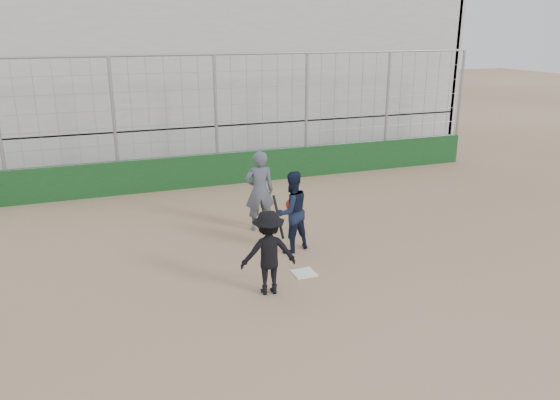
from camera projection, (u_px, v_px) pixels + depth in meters
name	position (u px, v px, depth m)	size (l,w,h in m)	color
ground	(304.00, 274.00, 11.05)	(90.00, 90.00, 0.00)	brown
home_plate	(304.00, 273.00, 11.05)	(0.44, 0.44, 0.02)	white
backstop	(217.00, 155.00, 17.01)	(18.10, 0.25, 4.04)	#123917
bleachers	(184.00, 78.00, 20.84)	(20.25, 6.70, 6.98)	#A1A1A1
batter_at_plate	(269.00, 252.00, 10.05)	(1.11, 0.80, 1.78)	black
catcher_crouched	(292.00, 225.00, 11.98)	(1.08, 0.97, 1.23)	black
umpire	(260.00, 195.00, 13.21)	(0.72, 0.47, 1.78)	#474F5A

